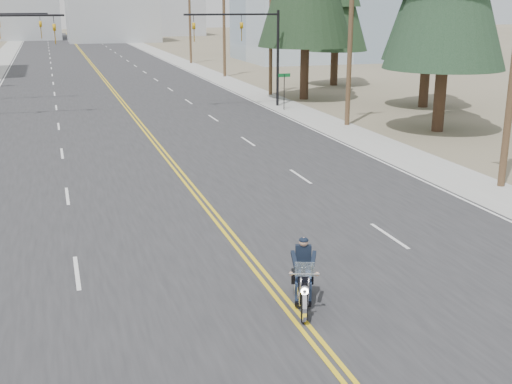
% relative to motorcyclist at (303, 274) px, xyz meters
% --- Properties ---
extents(ground_plane, '(400.00, 400.00, 0.00)m').
position_rel_motorcyclist_xyz_m(ground_plane, '(-0.39, -0.14, -0.87)').
color(ground_plane, '#776D56').
rests_on(ground_plane, ground).
extents(road, '(20.00, 200.00, 0.01)m').
position_rel_motorcyclist_xyz_m(road, '(-0.39, 69.86, -0.87)').
color(road, '#303033').
rests_on(road, ground).
extents(sidewalk_right, '(3.00, 200.00, 0.01)m').
position_rel_motorcyclist_xyz_m(sidewalk_right, '(11.11, 69.86, -0.87)').
color(sidewalk_right, '#A5A5A0').
rests_on(sidewalk_right, ground).
extents(traffic_mast_right, '(7.10, 0.26, 7.00)m').
position_rel_motorcyclist_xyz_m(traffic_mast_right, '(8.59, 31.86, 4.06)').
color(traffic_mast_right, black).
rests_on(traffic_mast_right, ground).
extents(street_sign, '(0.90, 0.06, 2.62)m').
position_rel_motorcyclist_xyz_m(street_sign, '(10.41, 29.86, 0.93)').
color(street_sign, black).
rests_on(street_sign, ground).
extents(utility_pole_b, '(2.20, 0.30, 11.50)m').
position_rel_motorcyclist_xyz_m(utility_pole_b, '(12.11, 22.86, 5.11)').
color(utility_pole_b, brown).
rests_on(utility_pole_b, ground).
extents(utility_pole_c, '(2.20, 0.30, 11.00)m').
position_rel_motorcyclist_xyz_m(utility_pole_c, '(12.11, 37.86, 4.86)').
color(utility_pole_c, brown).
rests_on(utility_pole_c, ground).
extents(utility_pole_d, '(2.20, 0.30, 11.50)m').
position_rel_motorcyclist_xyz_m(utility_pole_d, '(12.11, 52.86, 5.11)').
color(utility_pole_d, brown).
rests_on(utility_pole_d, ground).
extents(utility_pole_e, '(2.20, 0.30, 11.00)m').
position_rel_motorcyclist_xyz_m(utility_pole_e, '(12.11, 69.86, 4.86)').
color(utility_pole_e, brown).
rests_on(utility_pole_e, ground).
extents(haze_bldg_b, '(18.00, 14.00, 14.00)m').
position_rel_motorcyclist_xyz_m(haze_bldg_b, '(7.61, 124.86, 6.13)').
color(haze_bldg_b, '#ADB2B7').
rests_on(haze_bldg_b, ground).
extents(haze_bldg_e, '(14.00, 14.00, 12.00)m').
position_rel_motorcyclist_xyz_m(haze_bldg_e, '(24.61, 149.86, 5.13)').
color(haze_bldg_e, '#B7BCC6').
rests_on(haze_bldg_e, ground).
extents(motorcyclist, '(1.66, 2.43, 1.75)m').
position_rel_motorcyclist_xyz_m(motorcyclist, '(0.00, 0.00, 0.00)').
color(motorcyclist, black).
rests_on(motorcyclist, ground).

